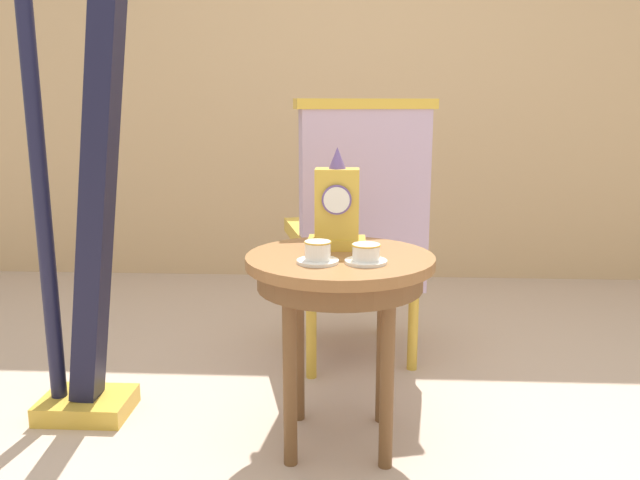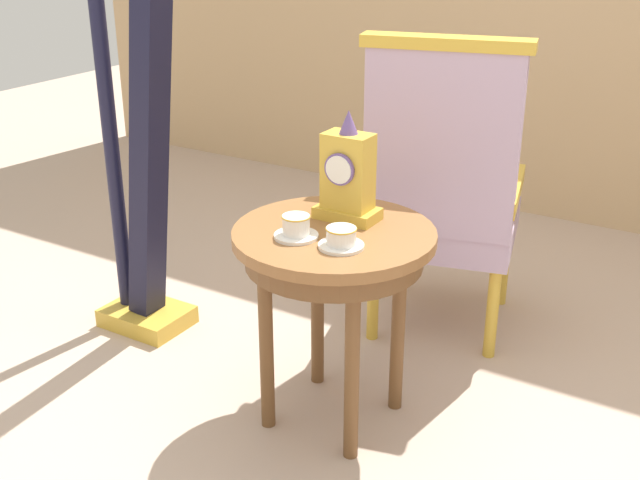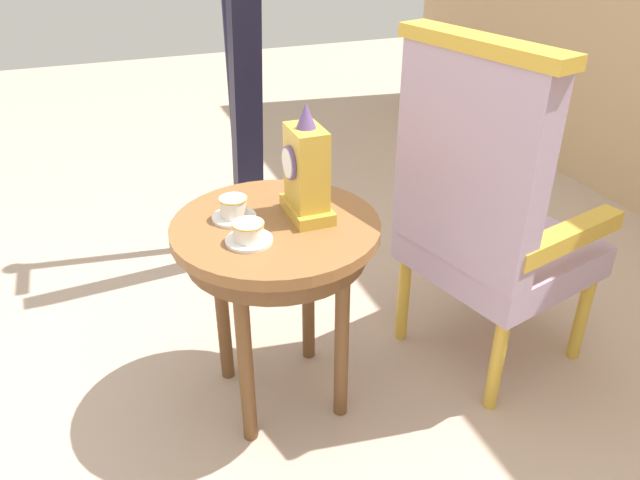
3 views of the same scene
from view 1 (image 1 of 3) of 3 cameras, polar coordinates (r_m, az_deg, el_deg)
ground_plane at (r=2.22m, az=2.69°, el=-18.28°), size 10.00×10.00×0.00m
wall_back at (r=4.18m, az=3.07°, el=15.84°), size 6.00×0.10×2.80m
side_table at (r=2.07m, az=1.77°, el=-3.69°), size 0.60×0.60×0.65m
teacup_left at (r=1.94m, az=-0.21°, el=-1.18°), size 0.13×0.13×0.07m
teacup_right at (r=1.95m, az=4.10°, el=-1.28°), size 0.13×0.13×0.06m
mantel_clock at (r=2.12m, az=1.51°, el=2.82°), size 0.19×0.11×0.34m
armchair at (r=2.72m, az=3.31°, el=0.80°), size 0.65×0.65×1.14m
harp at (r=2.36m, az=-20.44°, el=1.89°), size 0.40×0.24×1.82m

